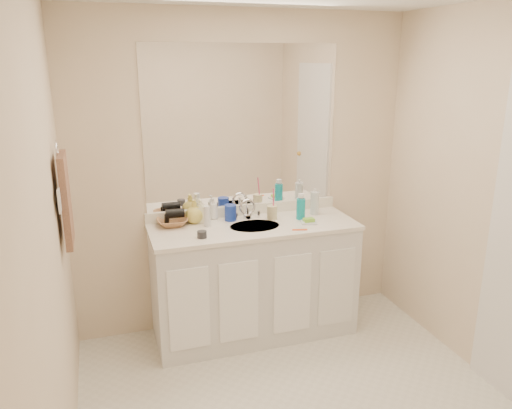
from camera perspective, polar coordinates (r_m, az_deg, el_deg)
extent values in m
cube|color=beige|center=(3.82, -1.50, 3.47)|extent=(2.60, 0.02, 2.40)
cube|color=beige|center=(1.67, 25.87, -16.32)|extent=(2.60, 0.02, 2.40)
cube|color=beige|center=(2.45, -22.63, -5.46)|extent=(0.02, 2.60, 2.40)
cube|color=beige|center=(3.38, 27.02, -0.10)|extent=(0.02, 2.60, 2.40)
cube|color=silver|center=(3.83, -0.23, -8.80)|extent=(1.50, 0.55, 0.85)
cube|color=white|center=(3.66, -0.24, -2.56)|extent=(1.52, 0.57, 0.03)
cube|color=white|center=(3.88, -1.41, -0.61)|extent=(1.52, 0.03, 0.08)
cylinder|color=beige|center=(3.65, -0.15, -2.62)|extent=(0.37, 0.37, 0.02)
cylinder|color=silver|center=(3.79, -0.98, -0.81)|extent=(0.02, 0.02, 0.11)
cube|color=white|center=(3.75, -1.52, 8.81)|extent=(1.48, 0.01, 1.20)
cylinder|color=#1733A4|center=(3.75, -2.93, -0.94)|extent=(0.11, 0.11, 0.12)
cylinder|color=beige|center=(3.78, 1.84, -0.92)|extent=(0.09, 0.09, 0.10)
cylinder|color=#E83D70|center=(3.75, 2.00, 0.52)|extent=(0.02, 0.04, 0.19)
cylinder|color=#0D92A1|center=(3.78, 5.14, -0.50)|extent=(0.08, 0.08, 0.16)
cylinder|color=silver|center=(3.91, 6.71, 0.16)|extent=(0.09, 0.09, 0.18)
cube|color=silver|center=(3.71, 6.04, -2.04)|extent=(0.13, 0.11, 0.01)
cube|color=#7CC22F|center=(3.71, 6.05, -1.78)|extent=(0.08, 0.06, 0.03)
cube|color=#EE4B19|center=(3.57, 5.03, -2.89)|extent=(0.11, 0.05, 0.00)
cylinder|color=#232328|center=(3.42, -6.20, -3.42)|extent=(0.07, 0.07, 0.05)
cylinder|color=silver|center=(3.63, -5.61, -1.34)|extent=(0.06, 0.06, 0.15)
imported|color=white|center=(3.78, -4.86, -0.45)|extent=(0.08, 0.08, 0.17)
imported|color=#EDEAC2|center=(3.72, -6.41, -0.69)|extent=(0.09, 0.09, 0.18)
imported|color=#D6C453|center=(3.71, -7.07, -0.80)|extent=(0.15, 0.15, 0.17)
imported|color=#97643D|center=(3.69, -9.52, -1.97)|extent=(0.24, 0.24, 0.06)
cylinder|color=black|center=(3.67, -9.26, -1.02)|extent=(0.14, 0.07, 0.07)
torus|color=silver|center=(3.10, -21.83, 5.83)|extent=(0.01, 0.11, 0.11)
cube|color=brown|center=(3.16, -20.89, 0.52)|extent=(0.04, 0.32, 0.55)
cube|color=silver|center=(2.96, -21.56, 0.40)|extent=(0.01, 0.08, 0.13)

